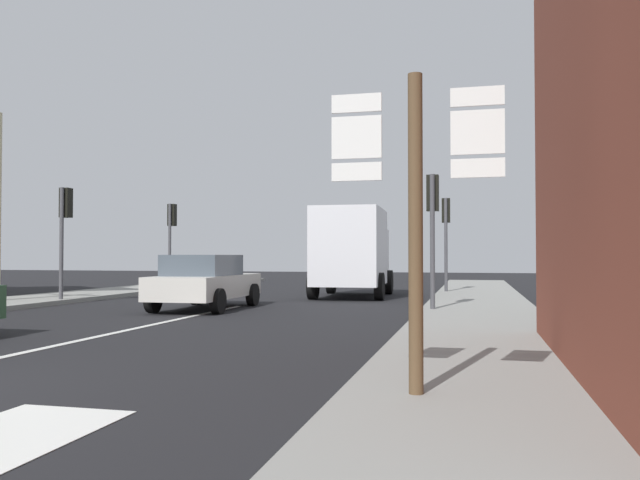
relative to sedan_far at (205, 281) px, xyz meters
The scene contains 10 objects.
ground_plane 1.25m from the sedan_far, 56.98° to the right, with size 80.00×80.00×0.00m, color black.
sidewalk_right 7.77m from the sedan_far, 21.44° to the right, with size 2.84×44.00×0.14m, color gray.
lane_centre_stripe 4.92m from the sedan_far, 83.64° to the right, with size 0.16×12.00×0.01m, color silver.
sedan_far is the anchor object (origin of this frame).
delivery_truck 6.68m from the sedan_far, 63.64° to the left, with size 2.65×5.08×3.05m.
route_sign_post 11.97m from the sedan_far, 56.76° to the right, with size 1.66×0.14×3.20m.
traffic_light_near_right 6.35m from the sedan_far, ahead, with size 0.30×0.49×3.47m.
traffic_light_far_left 9.62m from the sedan_far, 122.05° to the left, with size 0.30×0.49×3.57m.
traffic_light_far_right 10.20m from the sedan_far, 52.63° to the left, with size 0.30×0.49×3.57m.
traffic_light_near_left 5.42m from the sedan_far, 169.44° to the left, with size 0.30×0.49×3.51m.
Camera 1 is at (6.53, -5.31, 1.45)m, focal length 35.97 mm.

